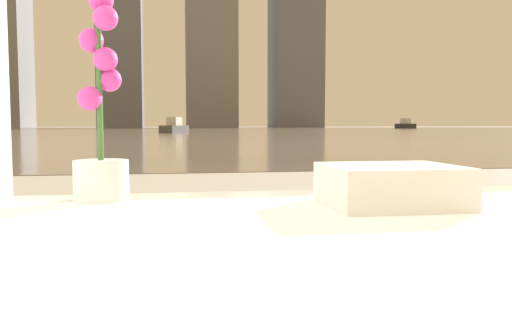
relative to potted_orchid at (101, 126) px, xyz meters
The scene contains 7 objects.
potted_orchid is the anchor object (origin of this frame).
towel_stack 0.61m from the potted_orchid, 15.94° to the right, with size 0.25×0.22×0.08m.
harbor_water 61.10m from the potted_orchid, 89.45° to the left, with size 180.00×110.00×0.01m.
harbor_boat_0 93.14m from the potted_orchid, 63.89° to the left, with size 1.90×4.93×1.82m.
harbor_boat_2 41.77m from the potted_orchid, 90.01° to the left, with size 2.53×3.69×1.32m.
skyline_tower_1 120.05m from the potted_orchid, 95.99° to the left, with size 9.70×9.54×48.32m.
skyline_tower_3 122.32m from the potted_orchid, 76.29° to the left, with size 11.06×13.42×43.14m.
Camera 1 is at (-0.43, -0.17, 0.70)m, focal length 35.00 mm.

